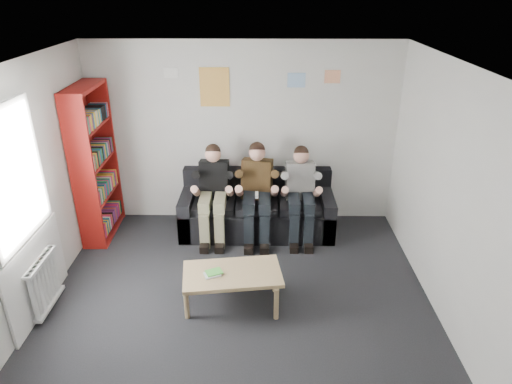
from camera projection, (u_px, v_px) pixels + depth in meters
room_shell at (234, 213)px, 4.46m from camera, size 5.00×5.00×5.00m
sofa at (257, 210)px, 6.78m from camera, size 2.22×0.91×0.86m
bookshelf at (95, 164)px, 6.37m from camera, size 0.33×0.98×2.18m
coffee_table at (232, 276)px, 5.15m from camera, size 1.10×0.60×0.44m
game_cases at (213, 273)px, 5.08m from camera, size 0.19×0.16×0.03m
person_left at (213, 194)px, 6.45m from camera, size 0.41×0.88×1.35m
person_middle at (257, 193)px, 6.44m from camera, size 0.43×0.92×1.38m
person_right at (301, 195)px, 6.44m from camera, size 0.40×0.86×1.33m
radiator at (45, 283)px, 5.09m from camera, size 0.10×0.64×0.60m
window at (25, 230)px, 4.80m from camera, size 0.05×1.30×2.36m
poster_large at (215, 87)px, 6.42m from camera, size 0.42×0.01×0.55m
poster_blue at (296, 80)px, 6.37m from camera, size 0.25×0.01×0.20m
poster_pink at (332, 77)px, 6.34m from camera, size 0.22×0.01×0.18m
poster_sign at (171, 73)px, 6.35m from camera, size 0.20×0.01×0.14m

